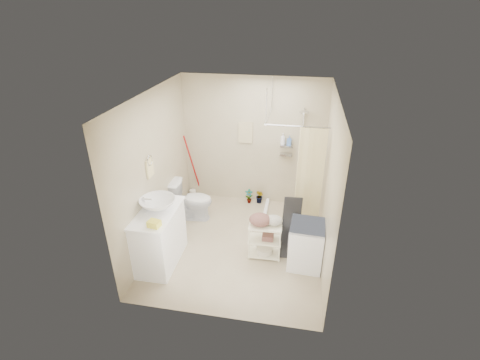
{
  "coord_description": "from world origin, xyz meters",
  "views": [
    {
      "loc": [
        0.91,
        -4.82,
        3.76
      ],
      "look_at": [
        -0.02,
        0.25,
        1.13
      ],
      "focal_mm": 26.0,
      "sensor_mm": 36.0,
      "label": 1
    }
  ],
  "objects_px": {
    "toilet": "(192,200)",
    "laundry_rack": "(265,237)",
    "washing_machine": "(306,245)",
    "vanity": "(159,237)"
  },
  "relations": [
    {
      "from": "vanity",
      "to": "laundry_rack",
      "type": "distance_m",
      "value": 1.7
    },
    {
      "from": "vanity",
      "to": "toilet",
      "type": "distance_m",
      "value": 1.34
    },
    {
      "from": "toilet",
      "to": "laundry_rack",
      "type": "height_order",
      "value": "toilet"
    },
    {
      "from": "toilet",
      "to": "laundry_rack",
      "type": "bearing_deg",
      "value": -124.5
    },
    {
      "from": "vanity",
      "to": "toilet",
      "type": "height_order",
      "value": "vanity"
    },
    {
      "from": "vanity",
      "to": "washing_machine",
      "type": "distance_m",
      "value": 2.33
    },
    {
      "from": "vanity",
      "to": "washing_machine",
      "type": "relative_size",
      "value": 1.41
    },
    {
      "from": "washing_machine",
      "to": "toilet",
      "type": "bearing_deg",
      "value": 158.47
    },
    {
      "from": "toilet",
      "to": "laundry_rack",
      "type": "xyz_separation_m",
      "value": [
        1.52,
        -0.9,
        -0.03
      ]
    },
    {
      "from": "laundry_rack",
      "to": "washing_machine",
      "type": "bearing_deg",
      "value": -9.83
    }
  ]
}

